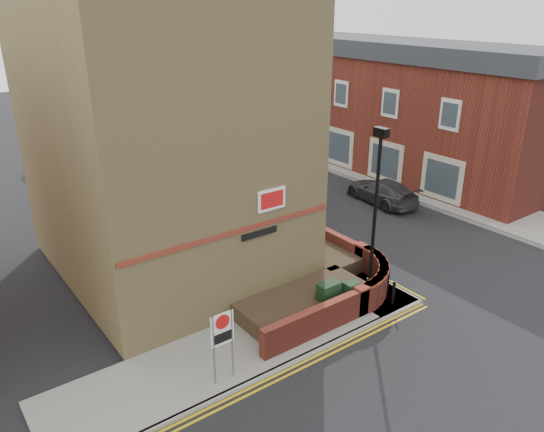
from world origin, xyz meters
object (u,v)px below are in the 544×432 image
at_px(lamppost, 375,216).
at_px(zone_sign, 223,334).
at_px(silver_car_near, 240,182).
at_px(utility_cabinet_large, 328,298).

bearing_deg(lamppost, zone_sign, -173.93).
relative_size(zone_sign, silver_car_near, 0.51).
bearing_deg(zone_sign, utility_cabinet_large, 9.69).
height_order(zone_sign, silver_car_near, zone_sign).
bearing_deg(lamppost, utility_cabinet_large, 176.99).
xyz_separation_m(lamppost, silver_car_near, (2.49, 12.34, -2.63)).
distance_m(utility_cabinet_large, zone_sign, 4.86).
height_order(lamppost, utility_cabinet_large, lamppost).
bearing_deg(utility_cabinet_large, zone_sign, -170.31).
height_order(utility_cabinet_large, silver_car_near, silver_car_near).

